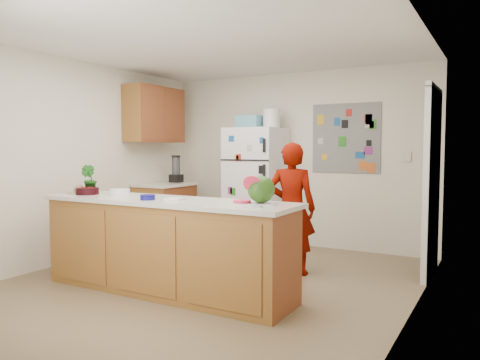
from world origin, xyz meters
The scene contains 26 objects.
floor centered at (0.00, 0.00, -0.01)m, with size 4.00×4.50×0.02m, color brown.
wall_back centered at (0.00, 2.26, 1.25)m, with size 4.00×0.02×2.50m, color beige.
wall_left centered at (-2.01, 0.00, 1.25)m, with size 0.02×4.50×2.50m, color beige.
wall_right centered at (2.01, 0.00, 1.25)m, with size 0.02×4.50×2.50m, color beige.
ceiling centered at (0.00, 0.00, 2.51)m, with size 4.00×4.50×0.02m, color white.
doorway centered at (1.99, 1.45, 1.02)m, with size 0.03×0.85×2.04m, color black.
peninsula_base centered at (-0.20, -0.50, 0.44)m, with size 2.60×0.62×0.88m, color brown.
peninsula_top centered at (-0.20, -0.50, 0.90)m, with size 2.68×0.70×0.04m, color silver.
side_counter_base centered at (-1.69, 1.35, 0.43)m, with size 0.60×0.80×0.86m, color brown.
side_counter_top centered at (-1.69, 1.35, 0.88)m, with size 0.64×0.84×0.04m, color silver.
upper_cabinets centered at (-1.82, 1.30, 1.90)m, with size 0.35×1.00×0.80m, color brown.
refrigerator centered at (-0.45, 1.88, 0.85)m, with size 0.75×0.70×1.70m, color silver.
fridge_top_bin centered at (-0.55, 1.88, 1.79)m, with size 0.35×0.28×0.18m, color #5999B2.
photo_collage centered at (0.75, 2.24, 1.55)m, with size 0.95×0.01×0.95m, color slate.
person centered at (0.59, 0.74, 0.74)m, with size 0.54×0.35×1.48m, color #610A00.
blender_appliance centered at (-1.64, 1.56, 1.09)m, with size 0.12×0.12×0.38m, color black.
cutting_board centered at (0.75, -0.45, 0.93)m, with size 0.37×0.28×0.01m, color white.
watermelon centered at (0.81, -0.43, 1.05)m, with size 0.24×0.24×0.24m, color #1F5618.
watermelon_slice centered at (0.66, -0.50, 0.94)m, with size 0.16×0.16×0.02m, color red.
cherry_bowl centered at (-1.21, -0.55, 0.96)m, with size 0.24×0.24×0.07m, color black.
white_bowl centered at (-0.88, -0.41, 0.95)m, with size 0.21×0.21×0.06m, color white.
cobalt_bowl centered at (-0.30, -0.64, 0.95)m, with size 0.14×0.14×0.05m, color #0D0D5E.
plate centered at (-1.40, -0.49, 0.93)m, with size 0.25×0.25×0.02m, color beige.
paper_towel centered at (-0.06, -0.53, 0.93)m, with size 0.16×0.14×0.02m, color white.
keys centered at (0.88, -0.64, 0.93)m, with size 0.08×0.04×0.01m, color slate.
potted_plant centered at (-1.29, -0.45, 1.08)m, with size 0.17×0.14×0.31m, color #0F3A0C.
Camera 1 is at (2.65, -4.07, 1.41)m, focal length 35.00 mm.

